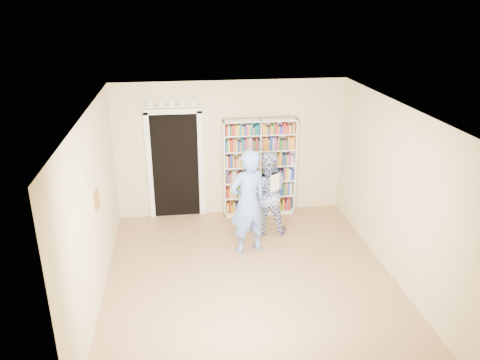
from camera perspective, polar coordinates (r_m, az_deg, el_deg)
The scene contains 11 objects.
floor at distance 7.55m, azimuth 1.23°, elevation -11.89°, with size 5.00×5.00×0.00m, color #A1724E.
ceiling at distance 6.47m, azimuth 1.42°, elevation 8.49°, with size 5.00×5.00×0.00m, color white.
wall_back at distance 9.22m, azimuth -1.11°, elevation 3.77°, with size 4.50×4.50×0.00m, color beige.
wall_left at distance 6.94m, azimuth -17.39°, elevation -3.40°, with size 5.00×5.00×0.00m, color beige.
wall_right at distance 7.57m, azimuth 18.40°, elevation -1.43°, with size 5.00×5.00×0.00m, color beige.
bookshelf at distance 9.27m, azimuth 2.38°, elevation 1.52°, with size 1.43×0.27×1.97m.
doorway at distance 9.20m, azimuth -7.91°, elevation 2.40°, with size 1.10×0.08×2.43m.
wall_art at distance 7.10m, azimuth -17.03°, elevation -2.36°, with size 0.03×0.25×0.25m, color brown.
man_blue at distance 7.88m, azimuth 0.98°, elevation -2.73°, with size 0.67×0.44×1.84m, color #6289DB.
man_plaid at distance 8.60m, azimuth 3.29°, elevation -1.57°, with size 0.77×0.60×1.59m, color #2E3E8E.
paper_sheet at distance 8.29m, azimuth 4.28°, elevation -0.33°, with size 0.23×0.01×0.32m, color white.
Camera 1 is at (-1.01, -6.23, 4.15)m, focal length 35.00 mm.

